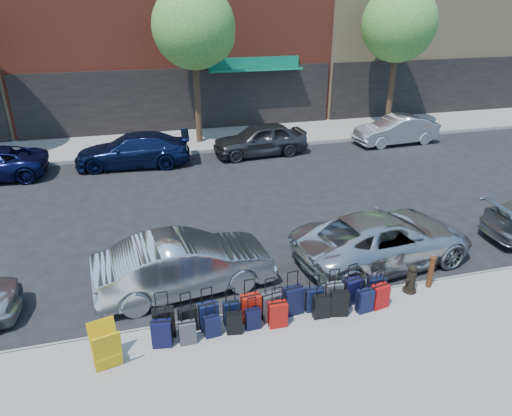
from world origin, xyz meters
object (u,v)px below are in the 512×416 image
object	(u,v)px
fire_hydrant	(411,279)
suitcase_front_5	(271,306)
tree_right	(401,26)
car_far_2	(260,139)
car_near_2	(384,239)
bollard	(431,272)
car_far_3	(396,130)
tree_center	(197,29)
display_rack	(106,347)
car_far_1	(133,150)
car_near_1	(185,264)

from	to	relation	value
fire_hydrant	suitcase_front_5	bearing A→B (deg)	161.74
tree_right	car_far_2	size ratio (longest dim) A/B	1.67
fire_hydrant	car_near_2	bearing A→B (deg)	63.91
bollard	car_far_3	bearing A→B (deg)	62.93
tree_center	display_rack	xyz separation A→B (m)	(-4.20, -14.93, -4.80)
car_far_1	car_far_2	world-z (taller)	car_far_2
tree_right	fire_hydrant	bearing A→B (deg)	-118.24
car_far_1	car_far_2	xyz separation A→B (m)	(5.74, 0.06, 0.03)
car_near_2	tree_center	bearing A→B (deg)	6.24
tree_right	car_far_2	distance (m)	9.73
car_far_1	car_far_2	bearing A→B (deg)	95.64
bollard	car_near_1	distance (m)	6.05
car_far_2	car_far_3	world-z (taller)	car_far_2
display_rack	bollard	bearing A→B (deg)	-8.32
tree_right	fire_hydrant	world-z (taller)	tree_right
tree_center	tree_right	distance (m)	10.50
tree_right	bollard	size ratio (longest dim) A/B	8.74
tree_center	bollard	xyz separation A→B (m)	(3.42, -14.18, -4.83)
tree_center	car_far_1	distance (m)	6.33
display_rack	car_far_1	xyz separation A→B (m)	(0.79, 12.42, 0.10)
tree_right	car_far_3	world-z (taller)	tree_right
tree_right	bollard	distance (m)	16.57
fire_hydrant	car_far_2	xyz separation A→B (m)	(-0.52, 11.79, 0.25)
fire_hydrant	car_far_2	bearing A→B (deg)	72.66
display_rack	car_far_1	bearing A→B (deg)	72.44
tree_center	fire_hydrant	bearing A→B (deg)	-78.68
tree_right	car_near_2	size ratio (longest dim) A/B	1.44
tree_right	display_rack	bearing A→B (deg)	-134.55
car_far_1	bollard	bearing A→B (deg)	35.37
bollard	car_near_2	bearing A→B (deg)	103.38
fire_hydrant	car_far_2	distance (m)	11.80
tree_center	suitcase_front_5	distance (m)	15.19
suitcase_front_5	display_rack	size ratio (longest dim) A/B	1.10
suitcase_front_5	display_rack	bearing A→B (deg)	179.41
tree_center	car_far_1	xyz separation A→B (m)	(-3.41, -2.52, -4.70)
tree_right	car_far_1	distance (m)	14.90
suitcase_front_5	car_far_2	xyz separation A→B (m)	(3.05, 11.89, 0.27)
car_near_1	car_far_3	distance (m)	15.49
tree_center	car_near_1	distance (m)	13.56
fire_hydrant	car_near_1	world-z (taller)	car_near_1
tree_right	car_near_2	xyz separation A→B (m)	(-7.47, -12.56, -4.71)
car_far_3	car_far_2	bearing A→B (deg)	-93.12
fire_hydrant	car_far_1	xyz separation A→B (m)	(-6.26, 11.72, 0.22)
fire_hydrant	bollard	bearing A→B (deg)	-14.22
display_rack	fire_hydrant	bearing A→B (deg)	-8.32
tree_center	display_rack	size ratio (longest dim) A/B	7.84
car_far_3	car_near_1	bearing A→B (deg)	-52.66
car_near_1	car_far_2	distance (m)	11.10
display_rack	car_far_1	world-z (taller)	car_far_1
fire_hydrant	car_far_3	world-z (taller)	car_far_3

